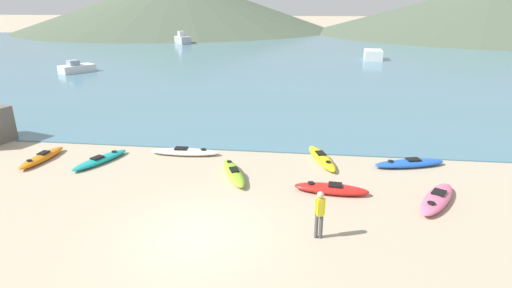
{
  "coord_description": "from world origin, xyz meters",
  "views": [
    {
      "loc": [
        3.12,
        -10.27,
        6.75
      ],
      "look_at": [
        0.94,
        7.09,
        0.5
      ],
      "focal_mm": 28.0,
      "sensor_mm": 36.0,
      "label": 1
    }
  ],
  "objects_px": {
    "kayak_on_sand_3": "(185,152)",
    "person_near_foreground": "(319,212)",
    "kayak_on_sand_1": "(409,163)",
    "moored_boat_0": "(373,55)",
    "kayak_on_sand_2": "(331,189)",
    "kayak_on_sand_7": "(233,173)",
    "kayak_on_sand_5": "(100,160)",
    "moored_boat_3": "(77,68)",
    "moored_boat_1": "(182,39)",
    "kayak_on_sand_4": "(437,199)",
    "kayak_on_sand_6": "(321,158)",
    "kayak_on_sand_0": "(42,157)"
  },
  "relations": [
    {
      "from": "kayak_on_sand_3",
      "to": "person_near_foreground",
      "type": "height_order",
      "value": "person_near_foreground"
    },
    {
      "from": "kayak_on_sand_1",
      "to": "moored_boat_0",
      "type": "xyz_separation_m",
      "value": [
        3.43,
        34.26,
        0.48
      ]
    },
    {
      "from": "kayak_on_sand_2",
      "to": "kayak_on_sand_7",
      "type": "relative_size",
      "value": 0.98
    },
    {
      "from": "kayak_on_sand_5",
      "to": "moored_boat_3",
      "type": "relative_size",
      "value": 0.8
    },
    {
      "from": "kayak_on_sand_2",
      "to": "moored_boat_3",
      "type": "height_order",
      "value": "moored_boat_3"
    },
    {
      "from": "moored_boat_1",
      "to": "moored_boat_3",
      "type": "xyz_separation_m",
      "value": [
        -1.92,
        -29.54,
        -0.28
      ]
    },
    {
      "from": "kayak_on_sand_4",
      "to": "kayak_on_sand_2",
      "type": "bearing_deg",
      "value": 174.82
    },
    {
      "from": "kayak_on_sand_4",
      "to": "kayak_on_sand_6",
      "type": "distance_m",
      "value": 5.27
    },
    {
      "from": "kayak_on_sand_6",
      "to": "kayak_on_sand_5",
      "type": "bearing_deg",
      "value": -171.86
    },
    {
      "from": "kayak_on_sand_4",
      "to": "person_near_foreground",
      "type": "bearing_deg",
      "value": -146.91
    },
    {
      "from": "kayak_on_sand_0",
      "to": "kayak_on_sand_7",
      "type": "height_order",
      "value": "kayak_on_sand_7"
    },
    {
      "from": "kayak_on_sand_7",
      "to": "moored_boat_1",
      "type": "xyz_separation_m",
      "value": [
        -18.2,
        52.52,
        0.59
      ]
    },
    {
      "from": "kayak_on_sand_3",
      "to": "kayak_on_sand_7",
      "type": "relative_size",
      "value": 1.14
    },
    {
      "from": "moored_boat_1",
      "to": "moored_boat_3",
      "type": "height_order",
      "value": "moored_boat_1"
    },
    {
      "from": "person_near_foreground",
      "to": "kayak_on_sand_5",
      "type": "bearing_deg",
      "value": 152.97
    },
    {
      "from": "moored_boat_0",
      "to": "moored_boat_3",
      "type": "relative_size",
      "value": 0.93
    },
    {
      "from": "kayak_on_sand_4",
      "to": "kayak_on_sand_7",
      "type": "xyz_separation_m",
      "value": [
        -7.57,
        1.34,
        0.0
      ]
    },
    {
      "from": "kayak_on_sand_1",
      "to": "kayak_on_sand_7",
      "type": "distance_m",
      "value": 7.64
    },
    {
      "from": "kayak_on_sand_6",
      "to": "moored_boat_1",
      "type": "height_order",
      "value": "moored_boat_1"
    },
    {
      "from": "kayak_on_sand_2",
      "to": "kayak_on_sand_4",
      "type": "relative_size",
      "value": 0.95
    },
    {
      "from": "kayak_on_sand_0",
      "to": "kayak_on_sand_6",
      "type": "xyz_separation_m",
      "value": [
        12.47,
        1.5,
        0.0
      ]
    },
    {
      "from": "kayak_on_sand_4",
      "to": "moored_boat_1",
      "type": "xyz_separation_m",
      "value": [
        -25.77,
        53.86,
        0.6
      ]
    },
    {
      "from": "kayak_on_sand_2",
      "to": "moored_boat_1",
      "type": "bearing_deg",
      "value": 112.42
    },
    {
      "from": "kayak_on_sand_1",
      "to": "kayak_on_sand_2",
      "type": "xyz_separation_m",
      "value": [
        -3.49,
        -2.99,
        0.01
      ]
    },
    {
      "from": "kayak_on_sand_0",
      "to": "kayak_on_sand_7",
      "type": "bearing_deg",
      "value": -4.12
    },
    {
      "from": "kayak_on_sand_1",
      "to": "person_near_foreground",
      "type": "distance_m",
      "value": 7.33
    },
    {
      "from": "kayak_on_sand_0",
      "to": "kayak_on_sand_2",
      "type": "height_order",
      "value": "kayak_on_sand_2"
    },
    {
      "from": "kayak_on_sand_0",
      "to": "kayak_on_sand_6",
      "type": "relative_size",
      "value": 0.88
    },
    {
      "from": "kayak_on_sand_1",
      "to": "kayak_on_sand_5",
      "type": "distance_m",
      "value": 13.58
    },
    {
      "from": "kayak_on_sand_7",
      "to": "kayak_on_sand_5",
      "type": "bearing_deg",
      "value": 173.09
    },
    {
      "from": "kayak_on_sand_2",
      "to": "moored_boat_1",
      "type": "distance_m",
      "value": 57.91
    },
    {
      "from": "kayak_on_sand_4",
      "to": "kayak_on_sand_7",
      "type": "height_order",
      "value": "kayak_on_sand_7"
    },
    {
      "from": "moored_boat_0",
      "to": "kayak_on_sand_1",
      "type": "bearing_deg",
      "value": -95.72
    },
    {
      "from": "kayak_on_sand_5",
      "to": "kayak_on_sand_3",
      "type": "bearing_deg",
      "value": 22.31
    },
    {
      "from": "kayak_on_sand_5",
      "to": "moored_boat_3",
      "type": "xyz_separation_m",
      "value": [
        -13.98,
        22.23,
        0.35
      ]
    },
    {
      "from": "moored_boat_0",
      "to": "moored_boat_1",
      "type": "relative_size",
      "value": 0.9
    },
    {
      "from": "kayak_on_sand_0",
      "to": "kayak_on_sand_4",
      "type": "bearing_deg",
      "value": -6.87
    },
    {
      "from": "kayak_on_sand_0",
      "to": "kayak_on_sand_3",
      "type": "height_order",
      "value": "kayak_on_sand_0"
    },
    {
      "from": "kayak_on_sand_1",
      "to": "kayak_on_sand_2",
      "type": "height_order",
      "value": "kayak_on_sand_2"
    },
    {
      "from": "kayak_on_sand_4",
      "to": "kayak_on_sand_5",
      "type": "bearing_deg",
      "value": 171.35
    },
    {
      "from": "moored_boat_1",
      "to": "kayak_on_sand_1",
      "type": "bearing_deg",
      "value": -63.16
    },
    {
      "from": "kayak_on_sand_1",
      "to": "moored_boat_3",
      "type": "bearing_deg",
      "value": 142.63
    },
    {
      "from": "kayak_on_sand_5",
      "to": "kayak_on_sand_4",
      "type": "bearing_deg",
      "value": -8.65
    },
    {
      "from": "kayak_on_sand_5",
      "to": "kayak_on_sand_6",
      "type": "height_order",
      "value": "kayak_on_sand_6"
    },
    {
      "from": "moored_boat_0",
      "to": "kayak_on_sand_6",
      "type": "bearing_deg",
      "value": -101.9
    },
    {
      "from": "kayak_on_sand_6",
      "to": "kayak_on_sand_7",
      "type": "relative_size",
      "value": 1.1
    },
    {
      "from": "kayak_on_sand_0",
      "to": "moored_boat_0",
      "type": "relative_size",
      "value": 0.84
    },
    {
      "from": "kayak_on_sand_6",
      "to": "moored_boat_3",
      "type": "bearing_deg",
      "value": 138.72
    },
    {
      "from": "kayak_on_sand_0",
      "to": "moored_boat_1",
      "type": "xyz_separation_m",
      "value": [
        -9.35,
        51.88,
        0.61
      ]
    },
    {
      "from": "kayak_on_sand_0",
      "to": "moored_boat_0",
      "type": "bearing_deg",
      "value": 61.1
    }
  ]
}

